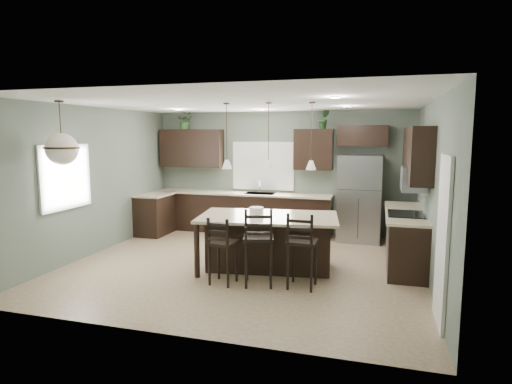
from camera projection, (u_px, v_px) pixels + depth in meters
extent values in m
plane|color=#9E8466|center=(244.00, 265.00, 7.51)|extent=(6.00, 6.00, 0.00)
cube|color=white|center=(443.00, 241.00, 5.07)|extent=(0.04, 0.82, 2.04)
cube|color=white|center=(263.00, 166.00, 10.01)|extent=(1.35, 0.02, 1.00)
cube|color=white|center=(65.00, 177.00, 7.36)|extent=(0.02, 1.10, 1.00)
cube|color=black|center=(155.00, 215.00, 9.81)|extent=(0.60, 0.90, 0.90)
cube|color=beige|center=(155.00, 195.00, 9.74)|extent=(0.66, 0.96, 0.04)
cube|color=black|center=(241.00, 213.00, 10.01)|extent=(4.20, 0.60, 0.90)
cube|color=beige|center=(241.00, 193.00, 9.93)|extent=(4.20, 0.66, 0.04)
cube|color=gray|center=(260.00, 194.00, 9.80)|extent=(0.70, 0.45, 0.01)
cylinder|color=silver|center=(259.00, 187.00, 9.76)|extent=(0.02, 0.02, 0.28)
cube|color=black|center=(192.00, 148.00, 10.30)|extent=(1.55, 0.34, 0.90)
cube|color=black|center=(314.00, 149.00, 9.48)|extent=(0.85, 0.34, 0.90)
cube|color=black|center=(363.00, 136.00, 9.15)|extent=(1.05, 0.34, 0.45)
cube|color=black|center=(405.00, 239.00, 7.53)|extent=(0.60, 2.35, 0.90)
cube|color=beige|center=(405.00, 213.00, 7.48)|extent=(0.66, 2.35, 0.04)
cube|color=black|center=(406.00, 214.00, 7.21)|extent=(0.58, 0.75, 0.02)
cube|color=gray|center=(387.00, 241.00, 7.36)|extent=(0.01, 0.72, 0.60)
cube|color=black|center=(417.00, 154.00, 7.30)|extent=(0.34, 2.35, 0.90)
cube|color=gray|center=(414.00, 179.00, 7.10)|extent=(0.40, 0.75, 0.40)
cube|color=#95969D|center=(359.00, 198.00, 9.13)|extent=(0.90, 0.74, 1.85)
cube|color=black|center=(268.00, 243.00, 7.23)|extent=(2.45, 1.61, 0.92)
cylinder|color=silver|center=(256.00, 211.00, 7.19)|extent=(0.24, 0.24, 0.14)
cube|color=black|center=(223.00, 250.00, 6.51)|extent=(0.43, 0.43, 1.05)
cube|color=black|center=(259.00, 246.00, 6.44)|extent=(0.55, 0.55, 1.21)
cube|color=black|center=(302.00, 250.00, 6.33)|extent=(0.44, 0.44, 1.15)
imported|color=#2E5826|center=(185.00, 121.00, 10.22)|extent=(0.44, 0.41, 0.40)
imported|color=#224920|center=(324.00, 119.00, 9.30)|extent=(0.29, 0.26, 0.43)
plane|color=#5D6A5C|center=(280.00, 173.00, 9.94)|extent=(6.00, 0.00, 6.00)
plane|color=#5D6A5C|center=(168.00, 215.00, 4.70)|extent=(6.00, 0.00, 6.00)
plane|color=#5D6A5C|center=(94.00, 181.00, 8.15)|extent=(0.00, 5.50, 5.50)
plane|color=#5D6A5C|center=(432.00, 193.00, 6.49)|extent=(0.00, 5.50, 5.50)
plane|color=white|center=(244.00, 103.00, 7.13)|extent=(6.00, 6.00, 0.00)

